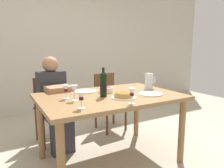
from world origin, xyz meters
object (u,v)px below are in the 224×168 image
object	(u,v)px
wine_glass_right_diner	(66,89)
diner_left	(55,100)
wine_bottle	(103,84)
wine_glass_centre	(81,97)
salad_bowl	(106,89)
dining_table	(110,103)
water_pitcher	(149,82)
wine_glass_spare	(132,93)
chair_right	(108,97)
chair_left	(50,105)
dinner_plate_left_setting	(151,94)
baked_tart	(124,95)
dinner_plate_right_setting	(85,91)
wine_glass_left_diner	(74,89)

from	to	relation	value
wine_glass_right_diner	diner_left	world-z (taller)	diner_left
wine_bottle	wine_glass_centre	xyz separation A→B (m)	(-0.36, -0.30, -0.03)
salad_bowl	diner_left	bearing A→B (deg)	133.15
dining_table	wine_bottle	xyz separation A→B (m)	(-0.10, -0.04, 0.22)
diner_left	wine_glass_right_diner	bearing A→B (deg)	83.30
water_pitcher	dining_table	bearing A→B (deg)	-174.96
water_pitcher	diner_left	distance (m)	1.20
wine_glass_spare	diner_left	distance (m)	1.17
wine_bottle	salad_bowl	xyz separation A→B (m)	(0.13, 0.17, -0.09)
dining_table	wine_glass_centre	size ratio (longest dim) A/B	10.67
chair_right	diner_left	bearing A→B (deg)	11.47
dining_table	salad_bowl	size ratio (longest dim) A/B	9.45
chair_left	dinner_plate_left_setting	bearing A→B (deg)	124.16
water_pitcher	chair_right	size ratio (longest dim) A/B	0.23
wine_glass_right_diner	wine_glass_spare	xyz separation A→B (m)	(0.46, -0.48, 0.01)
dining_table	wine_glass_right_diner	size ratio (longest dim) A/B	10.80
diner_left	water_pitcher	bearing A→B (deg)	145.96
dinner_plate_left_setting	water_pitcher	bearing A→B (deg)	53.92
wine_bottle	wine_glass_right_diner	world-z (taller)	wine_bottle
baked_tart	salad_bowl	distance (m)	0.33
dining_table	dinner_plate_left_setting	world-z (taller)	dinner_plate_left_setting
baked_tart	dinner_plate_right_setting	bearing A→B (deg)	115.94
dinner_plate_left_setting	diner_left	size ratio (longest dim) A/B	0.22
baked_tart	water_pitcher	bearing A→B (deg)	24.53
salad_bowl	dinner_plate_right_setting	bearing A→B (deg)	143.79
wine_bottle	dinner_plate_right_setting	size ratio (longest dim) A/B	1.17
wine_glass_spare	water_pitcher	bearing A→B (deg)	38.67
baked_tart	wine_glass_spare	distance (m)	0.25
dinner_plate_left_setting	chair_right	world-z (taller)	chair_right
baked_tart	chair_right	size ratio (longest dim) A/B	0.30
wine_glass_right_diner	chair_left	bearing A→B (deg)	89.29
wine_glass_centre	wine_glass_spare	bearing A→B (deg)	-10.41
wine_bottle	water_pitcher	xyz separation A→B (m)	(0.68, 0.09, -0.04)
baked_tart	wine_glass_left_diner	xyz separation A→B (m)	(-0.47, 0.14, 0.08)
dinner_plate_right_setting	diner_left	bearing A→B (deg)	127.18
salad_bowl	wine_glass_right_diner	bearing A→B (deg)	-171.74
wine_glass_right_diner	dinner_plate_left_setting	size ratio (longest dim) A/B	0.54
dining_table	baked_tart	world-z (taller)	baked_tart
salad_bowl	wine_glass_left_diner	distance (m)	0.49
water_pitcher	wine_glass_spare	distance (m)	0.75
dining_table	chair_right	xyz separation A→B (m)	(0.44, 0.88, -0.17)
wine_bottle	baked_tart	world-z (taller)	wine_bottle
dinner_plate_left_setting	wine_bottle	bearing A→B (deg)	161.42
chair_left	wine_bottle	bearing A→B (deg)	107.27
wine_glass_right_diner	dinner_plate_left_setting	xyz separation A→B (m)	(0.86, -0.27, -0.09)
salad_bowl	wine_glass_left_diner	size ratio (longest dim) A/B	1.05
dinner_plate_right_setting	baked_tart	bearing A→B (deg)	-64.06
chair_left	wine_glass_spare	bearing A→B (deg)	105.01
wine_glass_spare	chair_right	xyz separation A→B (m)	(0.45, 1.30, -0.37)
dining_table	diner_left	size ratio (longest dim) A/B	1.29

